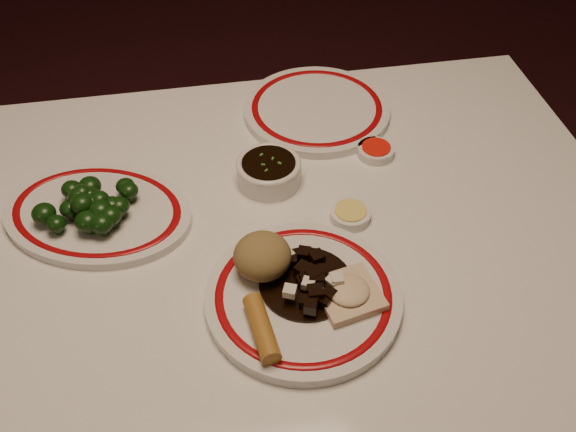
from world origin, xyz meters
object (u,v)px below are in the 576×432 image
at_px(rice_mound, 262,256).
at_px(soy_bowl, 269,172).
at_px(fried_wonton, 349,293).
at_px(broccoli_plate, 97,213).
at_px(dining_table, 259,288).
at_px(main_plate, 303,297).
at_px(spring_roll, 262,328).
at_px(broccoli_pile, 91,205).
at_px(stirfry_heap, 310,281).

distance_m(rice_mound, soy_bowl, 0.21).
bearing_deg(soy_bowl, fried_wonton, -76.25).
bearing_deg(broccoli_plate, dining_table, -25.35).
height_order(main_plate, fried_wonton, fried_wonton).
bearing_deg(broccoli_plate, soy_bowl, 7.20).
bearing_deg(dining_table, soy_bowl, 74.27).
distance_m(spring_roll, fried_wonton, 0.13).
distance_m(main_plate, spring_roll, 0.09).
distance_m(dining_table, main_plate, 0.16).
distance_m(fried_wonton, soy_bowl, 0.28).
bearing_deg(soy_bowl, main_plate, -88.22).
xyz_separation_m(main_plate, broccoli_plate, (-0.29, 0.22, -0.00)).
xyz_separation_m(main_plate, broccoli_pile, (-0.29, 0.21, 0.03)).
relative_size(rice_mound, spring_roll, 0.84).
bearing_deg(fried_wonton, stirfry_heap, 148.09).
bearing_deg(main_plate, fried_wonton, -16.82).
bearing_deg(dining_table, spring_roll, -95.86).
distance_m(dining_table, broccoli_pile, 0.29).
distance_m(dining_table, spring_roll, 0.21).
bearing_deg(broccoli_plate, main_plate, -37.51).
distance_m(fried_wonton, broccoli_pile, 0.41).
distance_m(fried_wonton, stirfry_heap, 0.06).
bearing_deg(soy_bowl, rice_mound, -101.30).
xyz_separation_m(stirfry_heap, soy_bowl, (-0.02, 0.24, -0.01)).
relative_size(main_plate, broccoli_plate, 0.88).
relative_size(stirfry_heap, soy_bowl, 1.26).
relative_size(main_plate, rice_mound, 3.92).
bearing_deg(rice_mound, broccoli_pile, 147.25).
bearing_deg(rice_mound, fried_wonton, -32.85).
height_order(stirfry_heap, broccoli_plate, stirfry_heap).
distance_m(fried_wonton, broccoli_plate, 0.42).
bearing_deg(main_plate, broccoli_pile, 144.49).
bearing_deg(rice_mound, soy_bowl, 78.70).
bearing_deg(stirfry_heap, broccoli_plate, 145.06).
height_order(main_plate, rice_mound, rice_mound).
xyz_separation_m(dining_table, broccoli_pile, (-0.24, 0.10, 0.13)).
relative_size(spring_roll, fried_wonton, 1.01).
relative_size(stirfry_heap, broccoli_pile, 0.83).
height_order(fried_wonton, stirfry_heap, stirfry_heap).
distance_m(main_plate, broccoli_plate, 0.36).
relative_size(fried_wonton, broccoli_plate, 0.27).
xyz_separation_m(spring_roll, broccoli_plate, (-0.22, 0.28, -0.02)).
bearing_deg(broccoli_plate, rice_mound, -35.28).
bearing_deg(fried_wonton, soy_bowl, 103.75).
relative_size(main_plate, fried_wonton, 3.32).
height_order(stirfry_heap, broccoli_pile, broccoli_pile).
relative_size(main_plate, stirfry_heap, 2.43).
relative_size(dining_table, fried_wonton, 12.40).
bearing_deg(broccoli_plate, spring_roll, -51.42).
bearing_deg(dining_table, main_plate, -65.32).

